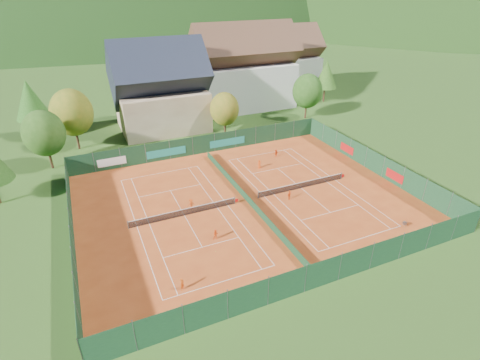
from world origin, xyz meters
The scene contains 31 objects.
ground centered at (0.00, 0.00, -0.02)m, with size 600.00×600.00×0.00m, color #2A5019.
clay_pad centered at (0.00, 0.00, 0.01)m, with size 40.00×32.00×0.01m, color #BB481B.
court_markings_left centered at (-8.00, 0.00, 0.01)m, with size 11.03×23.83×0.00m.
court_markings_right centered at (8.00, 0.00, 0.01)m, with size 11.03×23.83×0.00m.
tennis_net_left centered at (-7.85, 0.00, 0.51)m, with size 13.30×0.10×1.02m.
tennis_net_right centered at (8.15, 0.00, 0.51)m, with size 13.30×0.10×1.02m.
court_divider centered at (0.00, 0.00, 0.50)m, with size 0.03×28.80×1.00m.
fence_north centered at (-0.46, 15.99, 1.47)m, with size 40.00×0.10×3.00m.
fence_south centered at (0.00, -16.00, 1.50)m, with size 40.00×0.04×3.00m.
fence_west centered at (-20.00, 0.00, 1.50)m, with size 0.04×32.00×3.00m.
fence_east centered at (20.00, 0.05, 1.48)m, with size 0.09×32.00×3.00m.
chalet centered at (-3.00, 30.00, 6.62)m, with size 16.20×12.00×16.00m.
hotel_block_a centered at (16.00, 36.00, 7.38)m, with size 21.60×11.00×17.25m.
hotel_block_b centered at (30.00, 44.00, 6.62)m, with size 17.28×10.00×15.50m.
tree_west_front centered at (-22.00, 20.00, 5.39)m, with size 5.72×5.72×8.69m.
tree_west_mid centered at (-18.00, 26.00, 6.07)m, with size 6.44×6.44×9.78m.
tree_west_back centered at (-24.00, 34.00, 6.74)m, with size 5.60×5.60×10.00m.
tree_center centered at (6.00, 22.00, 4.72)m, with size 5.01×5.01×7.60m.
tree_east_front centered at (24.00, 24.00, 5.39)m, with size 5.72×5.72×8.69m.
tree_east_mid centered at (34.00, 32.00, 6.06)m, with size 5.04×5.04×9.00m.
tree_east_back centered at (26.00, 40.00, 6.74)m, with size 7.15×7.15×10.86m.
mountain_backdrop centered at (28.54, 233.48, -39.64)m, with size 820.00×530.00×242.00m.
ball_hopper centered at (13.66, -12.20, 0.56)m, with size 0.34×0.34×0.80m.
loose_ball_0 centered at (-6.99, -7.62, 0.03)m, with size 0.07×0.07×0.07m, color #CCD833.
loose_ball_1 centered at (3.49, -8.01, 0.03)m, with size 0.07×0.07×0.07m, color #CCD833.
player_left_near centered at (-11.54, -11.36, 0.64)m, with size 0.47×0.31×1.29m, color #E05713.
player_left_mid centered at (-6.25, -5.76, 0.63)m, with size 0.62×0.48×1.27m, color #F45215.
player_left_far centered at (-6.84, 1.06, 0.70)m, with size 0.90×0.52×1.40m, color #D54812.
player_right_near centered at (5.05, -1.79, 0.64)m, with size 0.75×0.31×1.27m, color #F25515.
player_right_far_a centered at (5.59, 7.63, 0.65)m, with size 0.64×0.42×1.31m, color #ED5415.
player_right_far_b centered at (9.74, 10.16, 0.59)m, with size 1.09×0.35×1.18m, color #EC4E15.
Camera 1 is at (-16.92, -35.98, 24.35)m, focal length 28.00 mm.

